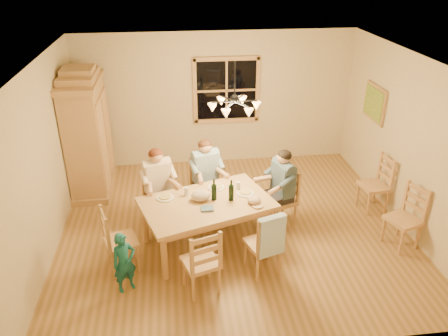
{
  "coord_description": "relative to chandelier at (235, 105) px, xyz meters",
  "views": [
    {
      "loc": [
        -0.88,
        -5.9,
        4.09
      ],
      "look_at": [
        -0.14,
        0.1,
        1.03
      ],
      "focal_mm": 35.0,
      "sensor_mm": 36.0,
      "label": 1
    }
  ],
  "objects": [
    {
      "name": "chair_spare_front",
      "position": [
        2.45,
        -0.81,
        -1.77
      ],
      "size": [
        0.54,
        0.56,
        0.99
      ],
      "rotation": [
        0.0,
        0.0,
        1.92
      ],
      "color": "tan",
      "rests_on": "floor"
    },
    {
      "name": "cloth_bundle",
      "position": [
        -0.54,
        -0.38,
        -1.24
      ],
      "size": [
        0.28,
        0.22,
        0.15
      ],
      "primitive_type": "ellipsoid",
      "color": "tan",
      "rests_on": "dining_table"
    },
    {
      "name": "chair_far_right",
      "position": [
        -0.39,
        0.51,
        -1.77
      ],
      "size": [
        0.55,
        0.54,
        0.99
      ],
      "rotation": [
        0.0,
        0.0,
        3.46
      ],
      "color": "tan",
      "rests_on": "floor"
    },
    {
      "name": "adult_slate_man",
      "position": [
        0.76,
        -0.03,
        -1.24
      ],
      "size": [
        0.52,
        0.49,
        0.87
      ],
      "rotation": [
        0.0,
        0.0,
        1.89
      ],
      "color": "#3E5264",
      "rests_on": "floor"
    },
    {
      "name": "armoire",
      "position": [
        -2.42,
        1.6,
        -1.02
      ],
      "size": [
        0.66,
        1.4,
        2.3
      ],
      "color": "#A78148",
      "rests_on": "floor"
    },
    {
      "name": "wall_right",
      "position": [
        2.75,
        0.0,
        -0.73
      ],
      "size": [
        0.02,
        5.0,
        2.7
      ],
      "primitive_type": "cube",
      "color": "#CBB38F",
      "rests_on": "floor"
    },
    {
      "name": "plate_woman",
      "position": [
        -1.07,
        -0.26,
        -1.31
      ],
      "size": [
        0.26,
        0.26,
        0.02
      ],
      "primitive_type": "cylinder",
      "color": "white",
      "rests_on": "dining_table"
    },
    {
      "name": "wine_bottle_a",
      "position": [
        -0.35,
        -0.38,
        -1.15
      ],
      "size": [
        0.08,
        0.08,
        0.33
      ],
      "primitive_type": "cylinder",
      "color": "black",
      "rests_on": "dining_table"
    },
    {
      "name": "napkin",
      "position": [
        -0.47,
        -0.65,
        -1.3
      ],
      "size": [
        0.21,
        0.19,
        0.03
      ],
      "primitive_type": "cube",
      "rotation": [
        0.0,
        0.0,
        0.32
      ],
      "color": "#486485",
      "rests_on": "dining_table"
    },
    {
      "name": "child",
      "position": [
        -1.61,
        -1.28,
        -1.64
      ],
      "size": [
        0.38,
        0.34,
        0.87
      ],
      "primitive_type": "imported",
      "rotation": [
        0.0,
        0.0,
        0.5
      ],
      "color": "#18646D",
      "rests_on": "floor"
    },
    {
      "name": "wall_back",
      "position": [
        0.0,
        2.5,
        -0.73
      ],
      "size": [
        5.5,
        0.02,
        2.7
      ],
      "primitive_type": "cube",
      "color": "#CBB38F",
      "rests_on": "floor"
    },
    {
      "name": "ceiling",
      "position": [
        0.0,
        0.0,
        0.62
      ],
      "size": [
        5.5,
        5.0,
        0.02
      ],
      "primitive_type": "cube",
      "color": "white",
      "rests_on": "wall_back"
    },
    {
      "name": "wall_left",
      "position": [
        -2.75,
        0.0,
        -0.73
      ],
      "size": [
        0.02,
        5.0,
        2.7
      ],
      "primitive_type": "cube",
      "color": "#CBB38F",
      "rests_on": "floor"
    },
    {
      "name": "dining_table",
      "position": [
        -0.46,
        -0.44,
        -1.42
      ],
      "size": [
        2.12,
        1.66,
        0.76
      ],
      "rotation": [
        0.0,
        0.0,
        0.32
      ],
      "color": "tan",
      "rests_on": "floor"
    },
    {
      "name": "floor",
      "position": [
        0.0,
        0.0,
        -2.08
      ],
      "size": [
        5.5,
        5.5,
        0.0
      ],
      "primitive_type": "plane",
      "color": "olive",
      "rests_on": "ground"
    },
    {
      "name": "chair_far_left",
      "position": [
        -1.18,
        0.25,
        -1.77
      ],
      "size": [
        0.55,
        0.54,
        0.99
      ],
      "rotation": [
        0.0,
        0.0,
        3.46
      ],
      "color": "tan",
      "rests_on": "floor"
    },
    {
      "name": "chandelier",
      "position": [
        0.0,
        0.0,
        0.0
      ],
      "size": [
        0.77,
        0.68,
        0.71
      ],
      "color": "black",
      "rests_on": "ceiling"
    },
    {
      "name": "plate_plaid",
      "position": [
        -0.28,
        -0.04,
        -1.31
      ],
      "size": [
        0.26,
        0.26,
        0.02
      ],
      "primitive_type": "cylinder",
      "color": "white",
      "rests_on": "dining_table"
    },
    {
      "name": "plate_slate",
      "position": [
        0.14,
        -0.27,
        -1.31
      ],
      "size": [
        0.26,
        0.26,
        0.02
      ],
      "primitive_type": "cylinder",
      "color": "white",
      "rests_on": "dining_table"
    },
    {
      "name": "window",
      "position": [
        0.2,
        2.47,
        -0.53
      ],
      "size": [
        1.3,
        0.06,
        1.3
      ],
      "color": "black",
      "rests_on": "wall_back"
    },
    {
      "name": "chair_near_right",
      "position": [
        0.25,
        -1.12,
        -1.77
      ],
      "size": [
        0.55,
        0.54,
        0.99
      ],
      "rotation": [
        0.0,
        0.0,
        0.32
      ],
      "color": "tan",
      "rests_on": "floor"
    },
    {
      "name": "chair_near_left",
      "position": [
        -0.63,
        -1.42,
        -1.77
      ],
      "size": [
        0.55,
        0.54,
        0.99
      ],
      "rotation": [
        0.0,
        0.0,
        0.32
      ],
      "color": "tan",
      "rests_on": "floor"
    },
    {
      "name": "adult_woman",
      "position": [
        -1.18,
        0.25,
        -1.24
      ],
      "size": [
        0.49,
        0.52,
        0.87
      ],
      "rotation": [
        0.0,
        0.0,
        3.46
      ],
      "color": "beige",
      "rests_on": "floor"
    },
    {
      "name": "cap",
      "position": [
        0.22,
        -0.55,
        -1.26
      ],
      "size": [
        0.2,
        0.2,
        0.11
      ],
      "primitive_type": "ellipsoid",
      "color": "tan",
      "rests_on": "dining_table"
    },
    {
      "name": "adult_plaid_man",
      "position": [
        -0.39,
        0.51,
        -1.24
      ],
      "size": [
        0.49,
        0.52,
        0.87
      ],
      "rotation": [
        0.0,
        0.0,
        3.46
      ],
      "color": "#2D597E",
      "rests_on": "floor"
    },
    {
      "name": "chair_end_right",
      "position": [
        0.76,
        -0.03,
        -1.77
      ],
      "size": [
        0.54,
        0.55,
        0.99
      ],
      "rotation": [
        0.0,
        0.0,
        1.89
      ],
      "color": "tan",
      "rests_on": "floor"
    },
    {
      "name": "wine_glass_b",
      "position": [
        0.05,
        -0.15,
        -1.25
      ],
      "size": [
        0.06,
        0.06,
        0.14
      ],
      "primitive_type": "cylinder",
      "color": "silver",
      "rests_on": "dining_table"
    },
    {
      "name": "wine_bottle_b",
      "position": [
        -0.1,
        -0.43,
        -1.15
      ],
      "size": [
        0.08,
        0.08,
        0.33
      ],
      "primitive_type": "cylinder",
      "color": "black",
      "rests_on": "dining_table"
    },
    {
      "name": "wine_glass_a",
      "position": [
        -0.75,
        -0.22,
        -1.25
      ],
      "size": [
        0.06,
        0.06,
        0.14
      ],
      "primitive_type": "cylinder",
      "color": "silver",
      "rests_on": "dining_table"
    },
    {
      "name": "chair_spare_back",
      "position": [
        2.45,
        0.23,
        -1.77
      ],
      "size": [
        0.47,
        0.49,
        0.99
      ],
      "rotation": [
        0.0,
        0.0,
        1.69
      ],
      "color": "tan",
      "rests_on": "floor"
    },
    {
      "name": "towel",
      "position": [
        0.31,
        -1.3,
        -1.38
      ],
      "size": [
        0.39,
        0.21,
        0.58
      ],
      "primitive_type": "cube",
      "rotation": [
        0.0,
        0.0,
        0.32
      ],
      "color": "#A9C5E5",
      "rests_on": "chair_near_right"
    },
    {
      "name": "painting",
      "position": [
        2.71,
        1.2,
        -0.48
      ],
      "size": [
        0.06,
        0.78,
        0.64
      ],
      "color": "#A78148",
      "rests_on": "wall_right"
    },
    {
      "name": "chair_end_left",
      "position": [
        -1.69,
        -0.84,
        -1.77
      ],
      "size": [
        0.54,
        0.55,
        0.99
      ],
      "rotation": [
        0.0,
        0.0,
        -1.25
      ],
      "color": "tan",
      "rests_on": "floor"
    }
  ]
}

